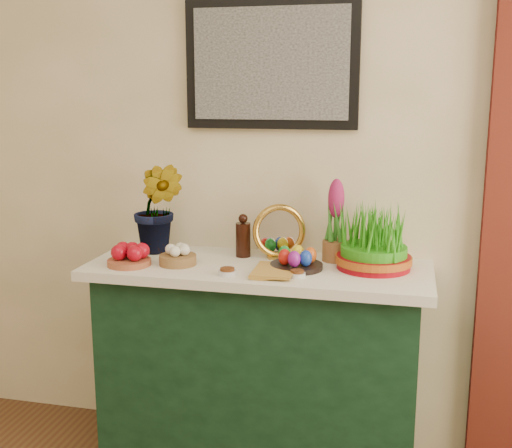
{
  "coord_description": "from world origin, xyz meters",
  "views": [
    {
      "loc": [
        0.5,
        -0.48,
        1.59
      ],
      "look_at": [
        -0.08,
        1.95,
        1.07
      ],
      "focal_mm": 45.0,
      "sensor_mm": 36.0,
      "label": 1
    }
  ],
  "objects_px": {
    "hyacinth_green": "(158,193)",
    "mirror": "(279,232)",
    "book": "(254,269)",
    "sideboard": "(259,369)",
    "wheatgrass_sabzeh": "(374,242)"
  },
  "relations": [
    {
      "from": "mirror",
      "to": "book",
      "type": "height_order",
      "value": "mirror"
    },
    {
      "from": "hyacinth_green",
      "to": "mirror",
      "type": "xyz_separation_m",
      "value": [
        0.53,
        0.03,
        -0.15
      ]
    },
    {
      "from": "book",
      "to": "mirror",
      "type": "bearing_deg",
      "value": 77.15
    },
    {
      "from": "sideboard",
      "to": "mirror",
      "type": "distance_m",
      "value": 0.59
    },
    {
      "from": "hyacinth_green",
      "to": "sideboard",
      "type": "bearing_deg",
      "value": -13.43
    },
    {
      "from": "sideboard",
      "to": "book",
      "type": "relative_size",
      "value": 6.07
    },
    {
      "from": "hyacinth_green",
      "to": "book",
      "type": "xyz_separation_m",
      "value": [
        0.48,
        -0.22,
        -0.25
      ]
    },
    {
      "from": "book",
      "to": "wheatgrass_sabzeh",
      "type": "bearing_deg",
      "value": 19.36
    },
    {
      "from": "hyacinth_green",
      "to": "wheatgrass_sabzeh",
      "type": "distance_m",
      "value": 0.95
    },
    {
      "from": "book",
      "to": "hyacinth_green",
      "type": "bearing_deg",
      "value": 154.25
    },
    {
      "from": "mirror",
      "to": "book",
      "type": "xyz_separation_m",
      "value": [
        -0.05,
        -0.25,
        -0.1
      ]
    },
    {
      "from": "hyacinth_green",
      "to": "mirror",
      "type": "height_order",
      "value": "hyacinth_green"
    },
    {
      "from": "mirror",
      "to": "wheatgrass_sabzeh",
      "type": "distance_m",
      "value": 0.41
    },
    {
      "from": "sideboard",
      "to": "wheatgrass_sabzeh",
      "type": "xyz_separation_m",
      "value": [
        0.46,
        0.05,
        0.57
      ]
    },
    {
      "from": "sideboard",
      "to": "hyacinth_green",
      "type": "distance_m",
      "value": 0.87
    }
  ]
}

